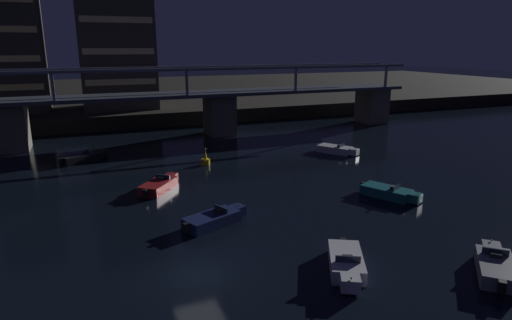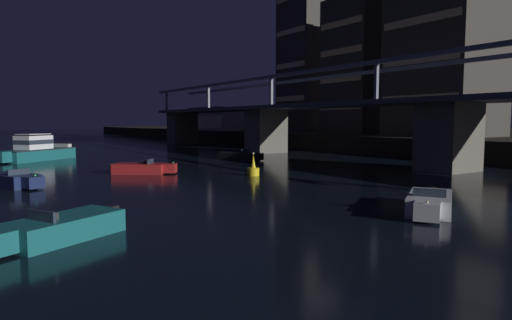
{
  "view_description": "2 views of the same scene",
  "coord_description": "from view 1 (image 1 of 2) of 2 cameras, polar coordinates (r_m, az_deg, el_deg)",
  "views": [
    {
      "loc": [
        -5.03,
        -20.6,
        12.05
      ],
      "look_at": [
        9.5,
        15.03,
        1.88
      ],
      "focal_mm": 30.29,
      "sensor_mm": 36.0,
      "label": 1
    },
    {
      "loc": [
        33.8,
        3.69,
        4.08
      ],
      "look_at": [
        8.9,
        20.54,
        1.42
      ],
      "focal_mm": 30.86,
      "sensor_mm": 36.0,
      "label": 2
    }
  ],
  "objects": [
    {
      "name": "ground_plane",
      "position": [
        24.39,
        -7.61,
        -14.94
      ],
      "size": [
        400.0,
        400.0,
        0.0
      ],
      "primitive_type": "plane",
      "color": "black"
    },
    {
      "name": "far_riverbank",
      "position": [
        106.13,
        -19.54,
        8.05
      ],
      "size": [
        240.0,
        80.0,
        2.2
      ],
      "primitive_type": "cube",
      "color": "black",
      "rests_on": "ground"
    },
    {
      "name": "river_bridge",
      "position": [
        58.18,
        -17.13,
        6.39
      ],
      "size": [
        83.31,
        6.4,
        9.38
      ],
      "color": "#605B51",
      "rests_on": "ground"
    },
    {
      "name": "tower_west_tall",
      "position": [
        76.31,
        -29.76,
        13.26
      ],
      "size": [
        9.06,
        8.37,
        20.88
      ],
      "color": "#38332D",
      "rests_on": "far_riverbank"
    },
    {
      "name": "tower_central",
      "position": [
        75.02,
        -18.14,
        15.38
      ],
      "size": [
        11.28,
        10.57,
        23.34
      ],
      "color": "#38332D",
      "rests_on": "far_riverbank"
    },
    {
      "name": "speedboat_near_center",
      "position": [
        51.02,
        10.59,
        1.38
      ],
      "size": [
        3.71,
        4.83,
        1.16
      ],
      "color": "silver",
      "rests_on": "ground"
    },
    {
      "name": "speedboat_near_right",
      "position": [
        37.19,
        17.13,
        -4.1
      ],
      "size": [
        3.39,
        4.95,
        1.16
      ],
      "color": "#196066",
      "rests_on": "ground"
    },
    {
      "name": "speedboat_mid_left",
      "position": [
        27.57,
        29.07,
        -12.15
      ],
      "size": [
        4.34,
        4.43,
        1.16
      ],
      "color": "gray",
      "rests_on": "ground"
    },
    {
      "name": "speedboat_mid_center",
      "position": [
        25.07,
        11.84,
        -13.18
      ],
      "size": [
        3.51,
        4.89,
        1.16
      ],
      "color": "silver",
      "rests_on": "ground"
    },
    {
      "name": "speedboat_mid_right",
      "position": [
        38.29,
        -12.61,
        -3.25
      ],
      "size": [
        4.08,
        4.64,
        1.16
      ],
      "color": "maroon",
      "rests_on": "ground"
    },
    {
      "name": "speedboat_far_left",
      "position": [
        50.08,
        -21.88,
        0.29
      ],
      "size": [
        5.0,
        3.27,
        1.16
      ],
      "color": "black",
      "rests_on": "ground"
    },
    {
      "name": "speedboat_far_center",
      "position": [
        30.43,
        -5.56,
        -7.74
      ],
      "size": [
        5.06,
        3.15,
        1.16
      ],
      "color": "#19234C",
      "rests_on": "ground"
    },
    {
      "name": "channel_buoy",
      "position": [
        45.52,
        -6.67,
        -0.02
      ],
      "size": [
        0.9,
        0.9,
        1.76
      ],
      "color": "yellow",
      "rests_on": "ground"
    }
  ]
}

